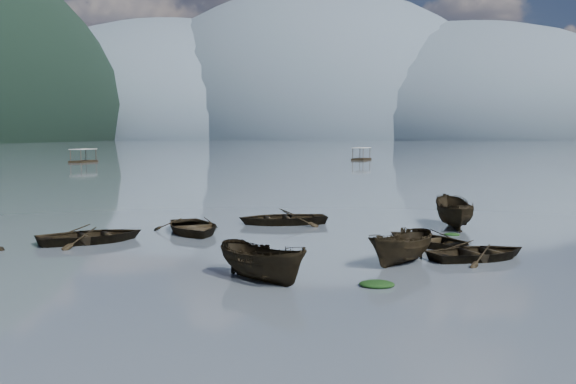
# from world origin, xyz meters

# --- Properties ---
(ground_plane) EXTENTS (2400.00, 2400.00, 0.00)m
(ground_plane) POSITION_xyz_m (0.00, 0.00, 0.00)
(ground_plane) COLOR #4E5761
(haze_mtn_a) EXTENTS (520.00, 520.00, 280.00)m
(haze_mtn_a) POSITION_xyz_m (-260.00, 900.00, 0.00)
(haze_mtn_a) COLOR #475666
(haze_mtn_a) RESTS_ON ground
(haze_mtn_b) EXTENTS (520.00, 520.00, 340.00)m
(haze_mtn_b) POSITION_xyz_m (-60.00, 900.00, 0.00)
(haze_mtn_b) COLOR #475666
(haze_mtn_b) RESTS_ON ground
(haze_mtn_c) EXTENTS (520.00, 520.00, 260.00)m
(haze_mtn_c) POSITION_xyz_m (140.00, 900.00, 0.00)
(haze_mtn_c) COLOR #475666
(haze_mtn_c) RESTS_ON ground
(rowboat_1) EXTENTS (5.85, 5.58, 0.99)m
(rowboat_1) POSITION_xyz_m (-8.61, 7.35, 0.00)
(rowboat_1) COLOR black
(rowboat_1) RESTS_ON ground
(rowboat_2) EXTENTS (4.04, 3.80, 1.56)m
(rowboat_2) POSITION_xyz_m (0.44, 0.43, 0.00)
(rowboat_2) COLOR black
(rowboat_2) RESTS_ON ground
(rowboat_3) EXTENTS (4.99, 5.09, 0.86)m
(rowboat_3) POSITION_xyz_m (6.57, 8.45, 0.00)
(rowboat_3) COLOR black
(rowboat_3) RESTS_ON ground
(rowboat_4) EXTENTS (5.19, 4.65, 0.89)m
(rowboat_4) POSITION_xyz_m (8.45, 5.20, 0.00)
(rowboat_4) COLOR black
(rowboat_4) RESTS_ON ground
(rowboat_5) EXTENTS (3.37, 4.09, 1.51)m
(rowboat_5) POSITION_xyz_m (5.29, 3.91, 0.00)
(rowboat_5) COLOR black
(rowboat_5) RESTS_ON ground
(rowboat_6) EXTENTS (5.33, 5.94, 1.01)m
(rowboat_6) POSITION_xyz_m (-4.67, 10.54, 0.00)
(rowboat_6) COLOR black
(rowboat_6) RESTS_ON ground
(rowboat_7) EXTENTS (5.68, 4.73, 1.01)m
(rowboat_7) POSITION_xyz_m (-0.58, 14.43, 0.00)
(rowboat_7) COLOR black
(rowboat_7) RESTS_ON ground
(rowboat_8) EXTENTS (1.90, 4.75, 1.81)m
(rowboat_8) POSITION_xyz_m (8.67, 14.11, 0.00)
(rowboat_8) COLOR black
(rowboat_8) RESTS_ON ground
(weed_clump_1) EXTENTS (0.91, 0.72, 0.20)m
(weed_clump_1) POSITION_xyz_m (-0.41, 5.14, 0.00)
(weed_clump_1) COLOR black
(weed_clump_1) RESTS_ON ground
(weed_clump_2) EXTENTS (1.16, 0.93, 0.25)m
(weed_clump_2) POSITION_xyz_m (4.25, 0.05, 0.00)
(weed_clump_2) COLOR black
(weed_clump_2) RESTS_ON ground
(weed_clump_3) EXTENTS (0.78, 0.66, 0.17)m
(weed_clump_3) POSITION_xyz_m (8.24, 11.35, 0.00)
(weed_clump_3) COLOR black
(weed_clump_3) RESTS_ON ground
(weed_clump_4) EXTENTS (1.09, 0.86, 0.22)m
(weed_clump_4) POSITION_xyz_m (5.00, 4.80, 0.00)
(weed_clump_4) COLOR black
(weed_clump_4) RESTS_ON ground
(weed_clump_6) EXTENTS (1.05, 0.88, 0.22)m
(weed_clump_6) POSITION_xyz_m (-4.95, 12.08, 0.00)
(weed_clump_6) COLOR black
(weed_clump_6) RESTS_ON ground
(weed_clump_7) EXTENTS (1.11, 0.89, 0.24)m
(weed_clump_7) POSITION_xyz_m (6.35, 10.39, 0.00)
(weed_clump_7) COLOR black
(weed_clump_7) RESTS_ON ground
(pontoon_left) EXTENTS (3.17, 6.40, 2.37)m
(pontoon_left) POSITION_xyz_m (-46.48, 91.52, 0.00)
(pontoon_left) COLOR black
(pontoon_left) RESTS_ON ground
(pontoon_centre) EXTENTS (4.15, 6.75, 2.41)m
(pontoon_centre) POSITION_xyz_m (4.05, 108.54, 0.00)
(pontoon_centre) COLOR black
(pontoon_centre) RESTS_ON ground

